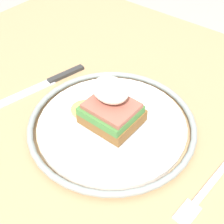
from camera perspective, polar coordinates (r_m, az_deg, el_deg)
name	(u,v)px	position (r m, az deg, el deg)	size (l,w,h in m)	color
dining_table	(120,160)	(0.62, 1.44, -8.73)	(0.95, 0.74, 0.73)	tan
plate	(112,124)	(0.51, 0.00, -2.23)	(0.27, 0.27, 0.02)	white
sandwich	(111,106)	(0.48, -0.18, 1.03)	(0.12, 0.08, 0.08)	brown
fork	(207,188)	(0.46, 17.00, -13.20)	(0.03, 0.15, 0.00)	silver
knife	(49,82)	(0.61, -11.52, 5.36)	(0.05, 0.19, 0.01)	#2D2D2D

